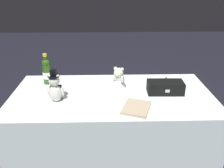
% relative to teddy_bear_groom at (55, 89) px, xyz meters
% --- Properties ---
extents(ground_plane, '(12.00, 12.00, 0.00)m').
position_rel_teddy_bear_groom_xyz_m(ground_plane, '(0.49, 0.12, -0.84)').
color(ground_plane, black).
extents(reception_table, '(1.85, 0.91, 0.72)m').
position_rel_teddy_bear_groom_xyz_m(reception_table, '(0.49, 0.12, -0.48)').
color(reception_table, white).
rests_on(reception_table, ground_plane).
extents(teddy_bear_groom, '(0.15, 0.13, 0.29)m').
position_rel_teddy_bear_groom_xyz_m(teddy_bear_groom, '(0.00, 0.00, 0.00)').
color(teddy_bear_groom, silver).
rests_on(teddy_bear_groom, reception_table).
extents(teddy_bear_bride, '(0.18, 0.20, 0.22)m').
position_rel_teddy_bear_groom_xyz_m(teddy_bear_bride, '(0.56, 0.24, -0.02)').
color(teddy_bear_bride, white).
rests_on(teddy_bear_bride, reception_table).
extents(champagne_bottle, '(0.08, 0.08, 0.31)m').
position_rel_teddy_bear_groom_xyz_m(champagne_bottle, '(-0.16, 0.37, 0.02)').
color(champagne_bottle, '#274D15').
rests_on(champagne_bottle, reception_table).
extents(signing_pen, '(0.10, 0.12, 0.01)m').
position_rel_teddy_bear_groom_xyz_m(signing_pen, '(1.05, 0.43, -0.11)').
color(signing_pen, maroon).
rests_on(signing_pen, reception_table).
extents(gift_case_black, '(0.33, 0.16, 0.11)m').
position_rel_teddy_bear_groom_xyz_m(gift_case_black, '(0.98, 0.13, -0.06)').
color(gift_case_black, black).
rests_on(gift_case_black, reception_table).
extents(guestbook, '(0.28, 0.31, 0.02)m').
position_rel_teddy_bear_groom_xyz_m(guestbook, '(0.68, -0.16, -0.10)').
color(guestbook, tan).
rests_on(guestbook, reception_table).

